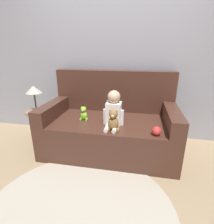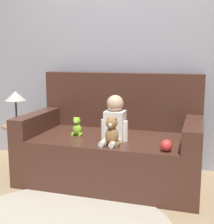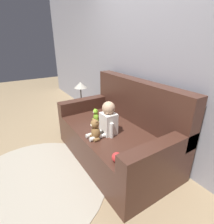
{
  "view_description": "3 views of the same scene",
  "coord_description": "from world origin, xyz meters",
  "px_view_note": "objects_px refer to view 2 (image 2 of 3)",
  "views": [
    {
      "loc": [
        0.37,
        -2.11,
        1.31
      ],
      "look_at": [
        -0.02,
        -0.08,
        0.58
      ],
      "focal_mm": 28.0,
      "sensor_mm": 36.0,
      "label": 1
    },
    {
      "loc": [
        0.82,
        -2.83,
        1.21
      ],
      "look_at": [
        -0.03,
        -0.06,
        0.69
      ],
      "focal_mm": 50.0,
      "sensor_mm": 36.0,
      "label": 2
    },
    {
      "loc": [
        1.66,
        -1.17,
        1.54
      ],
      "look_at": [
        -0.1,
        -0.05,
        0.66
      ],
      "focal_mm": 28.0,
      "sensor_mm": 36.0,
      "label": 3
    }
  ],
  "objects_px": {
    "teddy_bear_brown": "(112,132)",
    "side_table": "(16,111)",
    "couch": "(113,144)",
    "person_baby": "(115,121)",
    "plush_toy_side": "(77,127)",
    "toy_ball": "(166,145)"
  },
  "relations": [
    {
      "from": "teddy_bear_brown",
      "to": "side_table",
      "type": "xyz_separation_m",
      "value": [
        -1.17,
        0.36,
        0.07
      ]
    },
    {
      "from": "couch",
      "to": "teddy_bear_brown",
      "type": "xyz_separation_m",
      "value": [
        0.1,
        -0.41,
        0.23
      ]
    },
    {
      "from": "couch",
      "to": "person_baby",
      "type": "distance_m",
      "value": 0.37
    },
    {
      "from": "plush_toy_side",
      "to": "side_table",
      "type": "xyz_separation_m",
      "value": [
        -0.75,
        0.12,
        0.1
      ]
    },
    {
      "from": "couch",
      "to": "toy_ball",
      "type": "height_order",
      "value": "couch"
    },
    {
      "from": "plush_toy_side",
      "to": "side_table",
      "type": "relative_size",
      "value": 0.21
    },
    {
      "from": "plush_toy_side",
      "to": "side_table",
      "type": "distance_m",
      "value": 0.77
    },
    {
      "from": "side_table",
      "to": "teddy_bear_brown",
      "type": "bearing_deg",
      "value": -17.19
    },
    {
      "from": "plush_toy_side",
      "to": "toy_ball",
      "type": "height_order",
      "value": "plush_toy_side"
    },
    {
      "from": "plush_toy_side",
      "to": "side_table",
      "type": "height_order",
      "value": "side_table"
    },
    {
      "from": "side_table",
      "to": "plush_toy_side",
      "type": "bearing_deg",
      "value": -9.24
    },
    {
      "from": "person_baby",
      "to": "teddy_bear_brown",
      "type": "distance_m",
      "value": 0.2
    },
    {
      "from": "person_baby",
      "to": "side_table",
      "type": "distance_m",
      "value": 1.16
    },
    {
      "from": "teddy_bear_brown",
      "to": "side_table",
      "type": "bearing_deg",
      "value": 162.81
    },
    {
      "from": "plush_toy_side",
      "to": "toy_ball",
      "type": "distance_m",
      "value": 0.93
    },
    {
      "from": "couch",
      "to": "plush_toy_side",
      "type": "height_order",
      "value": "couch"
    },
    {
      "from": "plush_toy_side",
      "to": "toy_ball",
      "type": "relative_size",
      "value": 1.84
    },
    {
      "from": "teddy_bear_brown",
      "to": "side_table",
      "type": "height_order",
      "value": "side_table"
    },
    {
      "from": "couch",
      "to": "person_baby",
      "type": "height_order",
      "value": "couch"
    },
    {
      "from": "person_baby",
      "to": "plush_toy_side",
      "type": "height_order",
      "value": "person_baby"
    },
    {
      "from": "couch",
      "to": "teddy_bear_brown",
      "type": "relative_size",
      "value": 6.79
    },
    {
      "from": "person_baby",
      "to": "toy_ball",
      "type": "bearing_deg",
      "value": -23.34
    }
  ]
}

